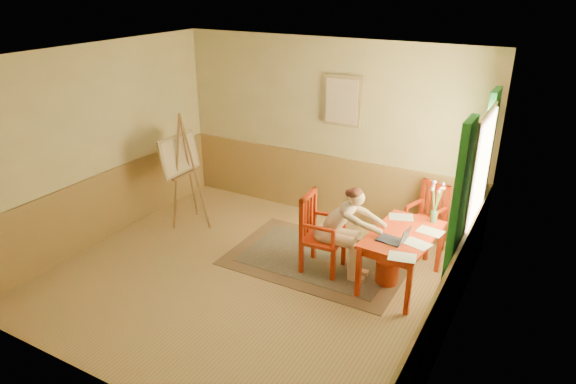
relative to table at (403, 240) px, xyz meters
The scene contains 14 objects.
room 2.05m from the table, 155.60° to the right, with size 5.04×4.54×2.84m.
wainscot 1.73m from the table, behind, with size 5.00×4.50×1.00m.
window 1.04m from the table, 24.60° to the left, with size 0.12×2.01×2.20m.
wall_portrait 2.41m from the table, 136.14° to the left, with size 0.60×0.05×0.76m.
rug 1.32m from the table, behind, with size 2.40×1.61×0.02m.
table is the anchor object (origin of this frame).
chair_left 1.06m from the table, behind, with size 0.52×0.50×1.07m.
chair_back 1.07m from the table, 88.08° to the left, with size 0.56×0.57×0.98m.
figure 0.76m from the table, 168.94° to the right, with size 0.93×0.42×1.25m.
laptop 0.30m from the table, 94.41° to the right, with size 0.38×0.26×0.22m.
papers 0.16m from the table, 12.43° to the right, with size 0.79×1.28×0.00m.
vase 0.65m from the table, 64.91° to the left, with size 0.18×0.27×0.54m.
wastebasket 0.50m from the table, 161.80° to the right, with size 0.30×0.30×0.32m, color #C53E16.
easel 3.53m from the table, behind, with size 0.59×0.78×1.77m.
Camera 1 is at (3.18, -4.74, 3.63)m, focal length 31.91 mm.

